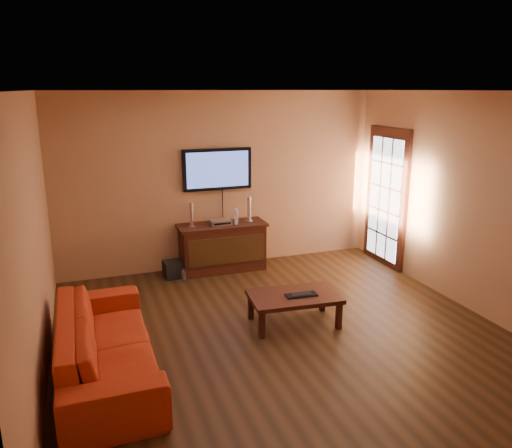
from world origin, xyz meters
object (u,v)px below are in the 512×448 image
speaker_left (192,216)px  keyboard (301,295)px  coffee_table (294,298)px  sofa (105,333)px  media_console (223,247)px  television (217,169)px  speaker_right (249,210)px  game_console (237,216)px  bottle (184,276)px  av_receiver (220,222)px  subwoofer (173,269)px

speaker_left → keyboard: 2.32m
coffee_table → sofa: bearing=-170.1°
media_console → coffee_table: size_ratio=1.22×
media_console → television: 1.19m
speaker_right → game_console: (-0.22, -0.05, -0.07)m
coffee_table → game_console: 2.10m
coffee_table → bottle: 2.03m
bottle → speaker_right: bearing=15.4°
sofa → av_receiver: size_ratio=7.16×
media_console → television: size_ratio=1.26×
speaker_left → bottle: speaker_left is taller
coffee_table → keyboard: size_ratio=2.88×
speaker_left → television: bearing=25.8°
speaker_right → subwoofer: size_ratio=1.52×
speaker_right → bottle: (-1.12, -0.31, -0.82)m
coffee_table → sofa: sofa is taller
media_console → subwoofer: size_ratio=5.32×
sofa → av_receiver: sofa is taller
media_console → keyboard: bearing=-80.4°
subwoofer → game_console: bearing=-4.9°
bottle → coffee_table: bearing=-61.4°
av_receiver → keyboard: 2.18m
television → keyboard: bearing=-81.3°
bottle → keyboard: size_ratio=0.50×
television → coffee_table: bearing=-82.8°
media_console → bottle: bearing=-156.7°
television → game_console: 0.77m
speaker_right → speaker_left: bearing=-178.3°
sofa → bottle: bearing=-29.3°
television → coffee_table: (0.29, -2.28, -1.22)m
television → speaker_right: (0.44, -0.20, -0.63)m
keyboard → sofa: bearing=-171.7°
keyboard → speaker_right: bearing=87.7°
game_console → speaker_right: bearing=35.2°
av_receiver → game_console: (0.25, -0.03, 0.07)m
speaker_right → coffee_table: bearing=-94.2°
media_console → speaker_left: (-0.47, -0.01, 0.53)m
game_console → bottle: bearing=-141.7°
av_receiver → game_console: 0.26m
television → bottle: (-0.68, -0.51, -1.45)m
speaker_left → keyboard: speaker_left is taller
speaker_right → bottle: speaker_right is taller
speaker_left → game_console: size_ratio=1.67×
speaker_right → av_receiver: speaker_right is taller
television → keyboard: television is taller
sofa → coffee_table: bearing=-80.3°
av_receiver → subwoofer: av_receiver is taller
subwoofer → bottle: bearing=-69.7°
speaker_right → sofa: bearing=-133.3°
coffee_table → game_console: bearing=91.9°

